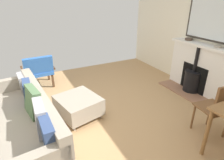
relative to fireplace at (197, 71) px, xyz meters
name	(u,v)px	position (x,y,z in m)	size (l,w,h in m)	color
ground_plane	(89,126)	(2.55, 0.09, -0.48)	(5.52, 5.30, 0.01)	tan
wall_left	(217,29)	(-0.21, 0.09, 0.88)	(0.12, 5.30, 2.70)	silver
fireplace	(197,71)	(0.00, 0.00, 0.00)	(0.61, 1.45, 1.06)	#93664C
mirror_over_mantel	(213,15)	(-0.12, 0.00, 1.13)	(0.04, 1.12, 0.98)	#2D2823
mantel_bowl_near	(189,39)	(-0.03, -0.40, 0.61)	(0.16, 0.16, 0.05)	#47382D
mantel_bowl_far	(218,46)	(-0.03, 0.31, 0.60)	(0.13, 0.13, 0.04)	#9E9384
sofa	(23,123)	(3.49, 0.07, -0.12)	(1.01, 2.16, 0.83)	#B2B2B7
ottoman	(78,105)	(2.60, -0.23, -0.24)	(0.78, 0.83, 0.38)	#B2B2B7
armchair_accent	(38,70)	(3.04, -1.75, -0.04)	(0.70, 0.62, 0.77)	#4C3321
dining_chair_near_fireplace	(218,107)	(0.98, 1.18, 0.05)	(0.46, 0.46, 0.89)	brown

